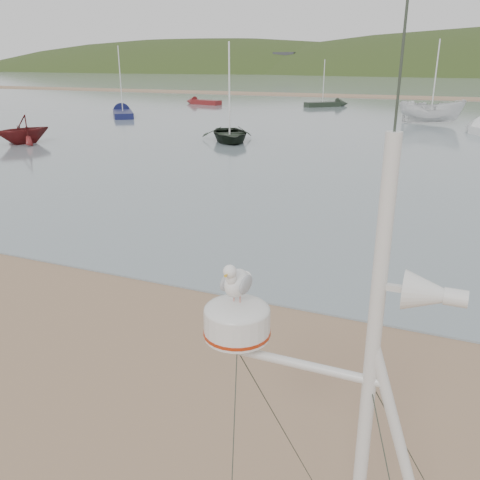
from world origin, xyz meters
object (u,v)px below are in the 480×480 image
at_px(boat_dark, 229,104).
at_px(boat_red, 21,116).
at_px(boat_white, 434,91).
at_px(sailboat_dark_mid, 332,104).
at_px(sailboat_blue_near, 122,112).
at_px(dinghy_red_far, 199,102).

height_order(boat_dark, boat_red, boat_dark).
relative_size(boat_red, boat_white, 0.65).
height_order(boat_white, sailboat_dark_mid, boat_white).
height_order(boat_dark, boat_white, boat_white).
height_order(boat_dark, sailboat_dark_mid, sailboat_dark_mid).
bearing_deg(sailboat_dark_mid, boat_dark, -89.62).
xyz_separation_m(boat_dark, sailboat_dark_mid, (-0.19, 27.97, -1.97)).
relative_size(boat_red, sailboat_blue_near, 0.50).
relative_size(boat_dark, boat_white, 0.90).
bearing_deg(sailboat_dark_mid, dinghy_red_far, -169.10).
bearing_deg(dinghy_red_far, sailboat_dark_mid, 10.90).
bearing_deg(boat_red, boat_white, 62.36).
distance_m(boat_dark, sailboat_dark_mid, 28.04).
xyz_separation_m(boat_dark, sailboat_blue_near, (-15.84, 11.05, -1.97)).
bearing_deg(boat_red, sailboat_blue_near, 125.36).
bearing_deg(boat_white, sailboat_blue_near, 97.79).
distance_m(boat_dark, boat_red, 12.44).
relative_size(sailboat_blue_near, dinghy_red_far, 1.30).
height_order(sailboat_blue_near, dinghy_red_far, sailboat_blue_near).
bearing_deg(boat_white, sailboat_dark_mid, 39.65).
bearing_deg(boat_dark, sailboat_dark_mid, 59.33).
distance_m(boat_white, dinghy_red_far, 28.04).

